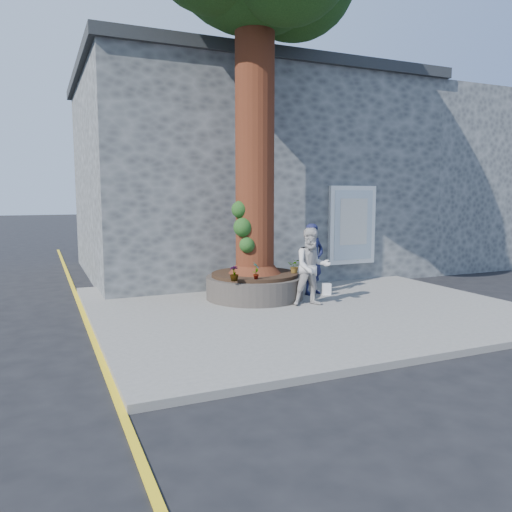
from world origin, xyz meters
name	(u,v)px	position (x,y,z in m)	size (l,w,h in m)	color
ground	(258,326)	(0.00, 0.00, 0.00)	(120.00, 120.00, 0.00)	black
pavement	(301,306)	(1.50, 1.00, 0.06)	(9.00, 8.00, 0.12)	slate
yellow_line	(90,330)	(-3.05, 1.00, 0.00)	(0.10, 30.00, 0.01)	yellow
stone_shop	(240,177)	(2.50, 7.20, 3.16)	(10.30, 8.30, 6.30)	#444749
neighbour_shop	(424,183)	(10.50, 7.20, 3.00)	(6.00, 8.00, 6.00)	#444749
planter	(255,286)	(0.80, 2.00, 0.41)	(2.30, 2.30, 0.60)	black
man	(313,259)	(2.29, 1.83, 0.99)	(0.63, 0.42, 1.74)	#16193D
woman	(312,267)	(1.64, 0.75, 0.98)	(0.83, 0.65, 1.72)	#B8B4B0
shopping_bag	(327,289)	(2.55, 1.61, 0.26)	(0.20, 0.12, 0.28)	white
plant_a	(256,271)	(0.46, 1.15, 0.91)	(0.20, 0.14, 0.38)	gray
plant_b	(264,259)	(1.43, 2.85, 0.92)	(0.22, 0.21, 0.40)	gray
plant_c	(234,273)	(-0.05, 1.15, 0.89)	(0.19, 0.19, 0.33)	gray
plant_d	(295,266)	(1.65, 1.58, 0.89)	(0.30, 0.27, 0.33)	gray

